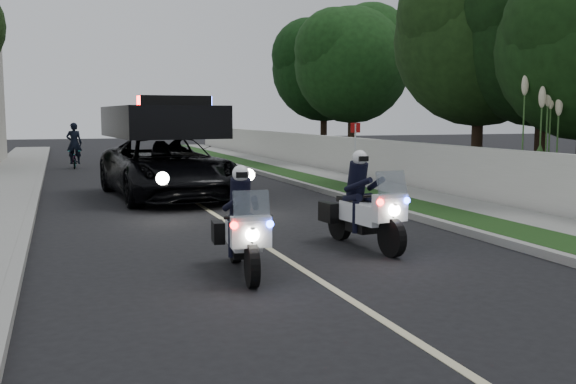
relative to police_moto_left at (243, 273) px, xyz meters
name	(u,v)px	position (x,y,z in m)	size (l,w,h in m)	color
ground	(322,282)	(0.92, -0.87, 0.00)	(120.00, 120.00, 0.00)	black
curb_right	(321,190)	(5.02, 9.13, 0.07)	(0.20, 60.00, 0.15)	gray
grass_verge	(342,189)	(5.72, 9.13, 0.08)	(1.20, 60.00, 0.16)	#193814
sidewalk_right	(380,187)	(7.02, 9.13, 0.08)	(1.40, 60.00, 0.16)	gray
property_wall	(408,165)	(8.02, 9.13, 0.75)	(0.22, 60.00, 1.50)	beige
curb_left	(34,202)	(-3.18, 9.13, 0.07)	(0.20, 60.00, 0.15)	gray
lane_marking	(188,198)	(0.92, 9.13, 0.00)	(0.12, 50.00, 0.01)	#BFB78C
police_moto_left	(243,273)	(0.00, 0.00, 0.00)	(0.67, 1.90, 1.62)	silver
police_moto_right	(363,248)	(2.53, 1.13, 0.00)	(0.72, 2.05, 1.74)	white
police_suv	(167,198)	(0.33, 9.35, 0.00)	(2.92, 6.31, 3.07)	black
bicycle	(75,168)	(-1.86, 21.11, 0.00)	(0.54, 1.54, 0.81)	black
cyclist	(75,168)	(-1.86, 21.11, 0.00)	(0.66, 0.44, 1.82)	black
sign_post	(355,185)	(6.92, 10.77, 0.00)	(0.34, 0.34, 2.16)	#A20C0B
pampas_far	(537,211)	(8.52, 3.70, 0.00)	(1.30, 1.30, 3.73)	beige
tree_right_b	(475,187)	(10.29, 8.72, 0.00)	(5.52, 5.52, 9.20)	#1B3913
tree_right_c	(538,192)	(11.24, 6.87, 0.00)	(5.50, 5.50, 9.17)	black
tree_right_d	(351,164)	(10.70, 19.20, 0.00)	(5.46, 5.46, 9.11)	#184115
tree_right_e	(323,158)	(11.10, 23.63, 0.00)	(5.58, 5.58, 9.31)	#113310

